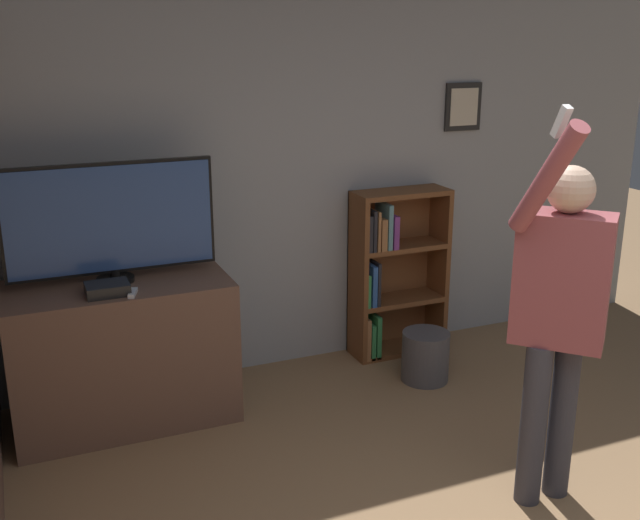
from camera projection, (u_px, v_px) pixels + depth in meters
name	position (u px, v px, depth m)	size (l,w,h in m)	color
wall_back	(295.00, 177.00, 5.15)	(6.06, 0.09, 2.70)	#9EA3A8
tv_ledge	(123.00, 352.00, 4.54)	(1.31, 0.66, 0.89)	brown
television	(111.00, 221.00, 4.33)	(1.21, 0.22, 0.71)	black
game_console	(107.00, 289.00, 4.22)	(0.24, 0.19, 0.07)	black
remote_loose	(133.00, 293.00, 4.22)	(0.08, 0.14, 0.02)	white
bookshelf	(391.00, 272.00, 5.45)	(0.70, 0.28, 1.23)	brown
person	(560.00, 306.00, 3.57)	(0.58, 0.56, 2.03)	#383842
waste_bin	(425.00, 356.00, 5.13)	(0.32, 0.32, 0.35)	#4C4C51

